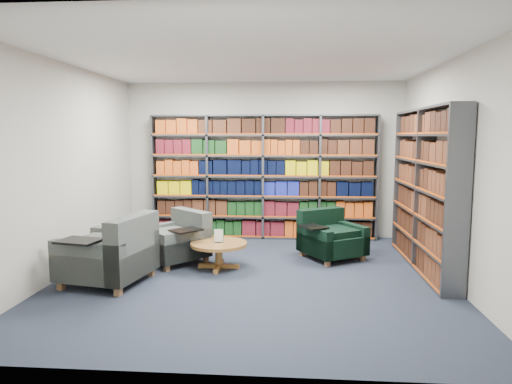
# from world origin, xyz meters

# --- Properties ---
(room_shell) EXTENTS (5.02, 5.02, 2.82)m
(room_shell) POSITION_xyz_m (0.00, 0.00, 1.40)
(room_shell) COLOR #191F30
(room_shell) RESTS_ON ground
(bookshelf_back) EXTENTS (4.00, 0.28, 2.20)m
(bookshelf_back) POSITION_xyz_m (0.00, 2.34, 1.10)
(bookshelf_back) COLOR #47494F
(bookshelf_back) RESTS_ON ground
(bookshelf_right) EXTENTS (0.28, 2.50, 2.20)m
(bookshelf_right) POSITION_xyz_m (2.34, 0.60, 1.10)
(bookshelf_right) COLOR #47494F
(bookshelf_right) RESTS_ON ground
(chair_teal_left) EXTENTS (1.15, 1.15, 0.74)m
(chair_teal_left) POSITION_xyz_m (-1.16, 0.67, 0.30)
(chair_teal_left) COLOR #021C31
(chair_teal_left) RESTS_ON ground
(chair_green_right) EXTENTS (1.09, 1.09, 0.72)m
(chair_green_right) POSITION_xyz_m (1.08, 1.06, 0.29)
(chair_green_right) COLOR black
(chair_green_right) RESTS_ON ground
(chair_teal_front) EXTENTS (1.12, 1.22, 0.87)m
(chair_teal_front) POSITION_xyz_m (-1.71, -0.40, 0.35)
(chair_teal_front) COLOR #021C31
(chair_teal_front) RESTS_ON ground
(coffee_table) EXTENTS (0.79, 0.79, 0.55)m
(coffee_table) POSITION_xyz_m (-0.50, 0.33, 0.30)
(coffee_table) COLOR #9C552C
(coffee_table) RESTS_ON ground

